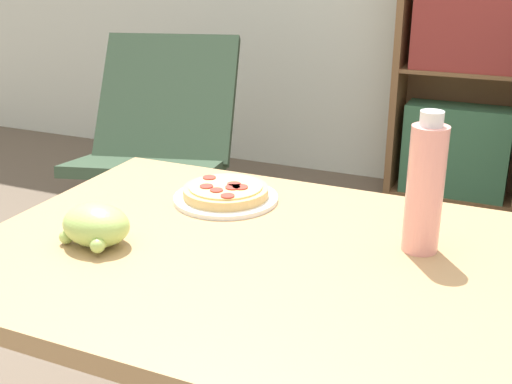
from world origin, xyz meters
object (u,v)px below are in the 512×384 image
grape_bunch (96,226)px  bookshelf (464,82)px  drink_bottle (425,187)px  pizza_on_plate (226,194)px  lounge_chair_near (160,174)px

grape_bunch → bookshelf: size_ratio=0.10×
drink_bottle → bookshelf: bearing=94.7°
drink_bottle → pizza_on_plate: bearing=170.1°
drink_bottle → bookshelf: bookshelf is taller
grape_bunch → drink_bottle: drink_bottle is taller
lounge_chair_near → grape_bunch: bearing=-77.3°
bookshelf → lounge_chair_near: bearing=-139.8°
pizza_on_plate → drink_bottle: 0.44m
pizza_on_plate → drink_bottle: bearing=-9.9°
lounge_chair_near → bookshelf: size_ratio=0.67×
pizza_on_plate → drink_bottle: size_ratio=0.88×
pizza_on_plate → grape_bunch: size_ratio=1.72×
drink_bottle → lounge_chair_near: drink_bottle is taller
grape_bunch → pizza_on_plate: bearing=68.4°
bookshelf → pizza_on_plate: bearing=-95.9°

